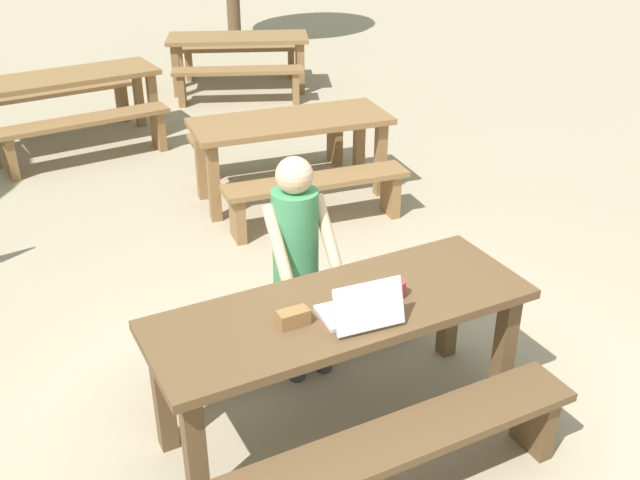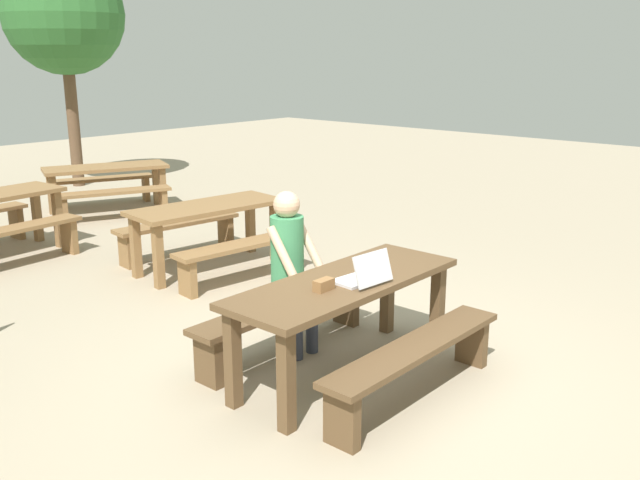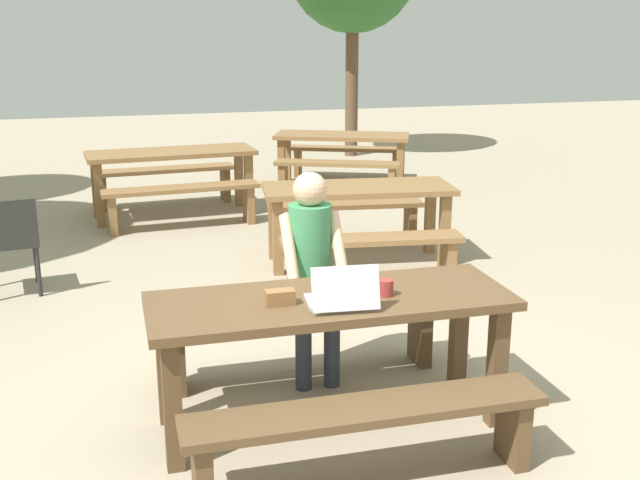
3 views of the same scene
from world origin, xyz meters
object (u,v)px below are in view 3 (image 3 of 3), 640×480
(plastic_chair, at_px, (10,242))
(picnic_table_rear, at_px, (342,143))
(picnic_table_front, at_px, (331,317))
(picnic_table_distant, at_px, (172,162))
(coffee_mug, at_px, (386,288))
(laptop, at_px, (342,296))
(person_seated, at_px, (312,264))
(small_pouch, at_px, (280,297))
(picnic_table_mid, at_px, (358,199))

(plastic_chair, bearing_deg, picnic_table_rear, -145.23)
(picnic_table_front, relative_size, picnic_table_distant, 1.03)
(plastic_chair, bearing_deg, picnic_table_distant, -129.65)
(picnic_table_rear, bearing_deg, coffee_mug, -81.75)
(laptop, bearing_deg, plastic_chair, -50.79)
(person_seated, bearing_deg, plastic_chair, 132.93)
(plastic_chair, bearing_deg, small_pouch, 113.39)
(laptop, height_order, picnic_table_rear, laptop)
(picnic_table_front, bearing_deg, laptop, -83.92)
(picnic_table_mid, distance_m, picnic_table_rear, 3.46)
(small_pouch, xyz_separation_m, picnic_table_rear, (2.19, 6.23, -0.21))
(plastic_chair, distance_m, picnic_table_rear, 5.17)
(person_seated, bearing_deg, picnic_table_front, -94.44)
(picnic_table_front, bearing_deg, picnic_table_rear, 72.89)
(small_pouch, height_order, coffee_mug, coffee_mug)
(small_pouch, xyz_separation_m, picnic_table_mid, (1.35, 2.88, -0.19))
(plastic_chair, bearing_deg, laptop, 116.81)
(laptop, distance_m, person_seated, 0.75)
(plastic_chair, height_order, picnic_table_rear, plastic_chair)
(picnic_table_mid, relative_size, picnic_table_rear, 0.94)
(laptop, height_order, picnic_table_mid, laptop)
(laptop, xyz_separation_m, plastic_chair, (-1.95, 2.87, -0.36))
(picnic_table_front, relative_size, small_pouch, 12.90)
(plastic_chair, height_order, picnic_table_mid, plastic_chair)
(coffee_mug, bearing_deg, picnic_table_mid, 75.21)
(picnic_table_mid, height_order, picnic_table_distant, picnic_table_distant)
(laptop, bearing_deg, picnic_table_front, -78.85)
(plastic_chair, bearing_deg, picnic_table_mid, 174.83)
(plastic_chair, bearing_deg, picnic_table_front, 118.07)
(laptop, distance_m, plastic_chair, 3.49)
(plastic_chair, bearing_deg, person_seated, 125.60)
(picnic_table_mid, bearing_deg, picnic_table_rear, 82.61)
(picnic_table_mid, bearing_deg, picnic_table_front, -103.68)
(picnic_table_front, xyz_separation_m, picnic_table_rear, (1.90, 6.19, -0.05))
(picnic_table_distant, bearing_deg, person_seated, -88.50)
(picnic_table_front, relative_size, person_seated, 1.50)
(small_pouch, height_order, picnic_table_distant, small_pouch)
(person_seated, xyz_separation_m, picnic_table_rear, (1.86, 5.59, -0.17))
(coffee_mug, height_order, person_seated, person_seated)
(picnic_table_front, bearing_deg, small_pouch, -171.14)
(small_pouch, height_order, picnic_table_rear, small_pouch)
(picnic_table_front, distance_m, laptop, 0.24)
(picnic_table_front, height_order, picnic_table_mid, picnic_table_front)
(laptop, distance_m, picnic_table_mid, 3.17)
(plastic_chair, xyz_separation_m, picnic_table_distant, (1.50, 2.37, 0.18))
(person_seated, height_order, picnic_table_mid, person_seated)
(plastic_chair, relative_size, picnic_table_rear, 0.44)
(coffee_mug, bearing_deg, picnic_table_rear, 75.54)
(coffee_mug, xyz_separation_m, picnic_table_distant, (-0.73, 5.14, -0.17))
(person_seated, relative_size, picnic_table_rear, 0.70)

